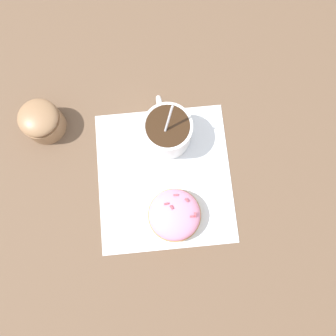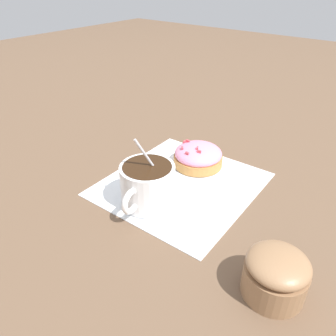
% 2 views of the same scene
% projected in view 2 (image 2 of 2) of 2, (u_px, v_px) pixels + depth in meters
% --- Properties ---
extents(ground_plane, '(3.00, 3.00, 0.00)m').
position_uv_depth(ground_plane, '(181.00, 184.00, 0.58)').
color(ground_plane, brown).
extents(paper_napkin, '(0.27, 0.25, 0.00)m').
position_uv_depth(paper_napkin, '(181.00, 184.00, 0.58)').
color(paper_napkin, white).
rests_on(paper_napkin, ground_plane).
extents(coffee_cup, '(0.11, 0.09, 0.12)m').
position_uv_depth(coffee_cup, '(147.00, 183.00, 0.51)').
color(coffee_cup, white).
rests_on(coffee_cup, paper_napkin).
extents(frosted_pastry, '(0.09, 0.09, 0.04)m').
position_uv_depth(frosted_pastry, '(198.00, 156.00, 0.62)').
color(frosted_pastry, '#C18442').
rests_on(frosted_pastry, paper_napkin).
extents(sugar_bowl, '(0.07, 0.07, 0.06)m').
position_uv_depth(sugar_bowl, '(276.00, 274.00, 0.37)').
color(sugar_bowl, '#99704C').
rests_on(sugar_bowl, ground_plane).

